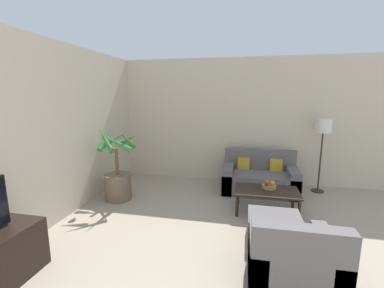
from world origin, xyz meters
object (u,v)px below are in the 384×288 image
object	(u,v)px
sofa_loveseat	(259,178)
floor_lamp	(323,131)
fruit_bowl	(269,187)
apple_green	(267,182)
orange_fruit	(273,183)
ottoman	(274,228)
potted_palm	(118,176)
apple_red	(267,184)
armchair	(292,263)
coffee_table	(267,193)

from	to	relation	value
sofa_loveseat	floor_lamp	distance (m)	1.52
fruit_bowl	apple_green	bearing A→B (deg)	130.10
orange_fruit	ottoman	xyz separation A→B (m)	(-0.05, -0.94, -0.30)
sofa_loveseat	ottoman	size ratio (longest dim) A/B	2.12
potted_palm	fruit_bowl	size ratio (longest dim) A/B	5.92
potted_palm	fruit_bowl	world-z (taller)	potted_palm
floor_lamp	fruit_bowl	bearing A→B (deg)	-134.02
potted_palm	orange_fruit	xyz separation A→B (m)	(2.74, 0.10, 0.03)
orange_fruit	sofa_loveseat	bearing A→B (deg)	100.69
potted_palm	floor_lamp	distance (m)	4.00
floor_lamp	fruit_bowl	size ratio (longest dim) A/B	6.28
apple_red	armchair	distance (m)	1.78
armchair	ottoman	xyz separation A→B (m)	(-0.08, 0.88, -0.10)
fruit_bowl	ottoman	xyz separation A→B (m)	(0.00, -0.94, -0.23)
potted_palm	coffee_table	distance (m)	2.65
apple_green	armchair	distance (m)	1.87
floor_lamp	orange_fruit	world-z (taller)	floor_lamp
floor_lamp	fruit_bowl	distance (m)	1.72
fruit_bowl	apple_green	size ratio (longest dim) A/B	3.00
potted_palm	ottoman	xyz separation A→B (m)	(2.69, -0.85, -0.27)
floor_lamp	apple_green	size ratio (longest dim) A/B	18.85
potted_palm	orange_fruit	size ratio (longest dim) A/B	18.23
ottoman	apple_red	bearing A→B (deg)	92.89
sofa_loveseat	orange_fruit	world-z (taller)	sofa_loveseat
fruit_bowl	ottoman	bearing A→B (deg)	-89.94
sofa_loveseat	coffee_table	xyz separation A→B (m)	(0.07, -0.96, 0.07)
floor_lamp	apple_red	xyz separation A→B (m)	(-1.09, -1.14, -0.75)
sofa_loveseat	apple_green	distance (m)	0.87
sofa_loveseat	apple_red	world-z (taller)	sofa_loveseat
apple_red	ottoman	distance (m)	0.94
fruit_bowl	sofa_loveseat	bearing A→B (deg)	97.17
sofa_loveseat	apple_green	world-z (taller)	sofa_loveseat
floor_lamp	armchair	distance (m)	3.21
fruit_bowl	potted_palm	bearing A→B (deg)	-178.00
floor_lamp	coffee_table	bearing A→B (deg)	-132.79
apple_green	orange_fruit	distance (m)	0.09
fruit_bowl	apple_red	xyz separation A→B (m)	(-0.04, -0.05, 0.07)
potted_palm	armchair	xyz separation A→B (m)	(2.77, -1.73, -0.17)
apple_green	fruit_bowl	bearing A→B (deg)	-49.90
armchair	ottoman	size ratio (longest dim) A/B	1.27
floor_lamp	potted_palm	bearing A→B (deg)	-162.51
potted_palm	fruit_bowl	xyz separation A→B (m)	(2.69, 0.09, -0.03)
floor_lamp	apple_green	world-z (taller)	floor_lamp
coffee_table	armchair	world-z (taller)	armchair
apple_red	armchair	size ratio (longest dim) A/B	0.08
apple_green	ottoman	distance (m)	1.02
orange_fruit	fruit_bowl	bearing A→B (deg)	-178.41
coffee_table	fruit_bowl	xyz separation A→B (m)	(0.04, 0.09, 0.08)
armchair	sofa_loveseat	bearing A→B (deg)	94.05
apple_red	orange_fruit	world-z (taller)	orange_fruit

